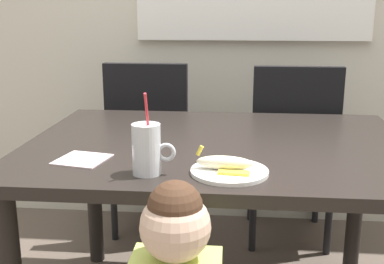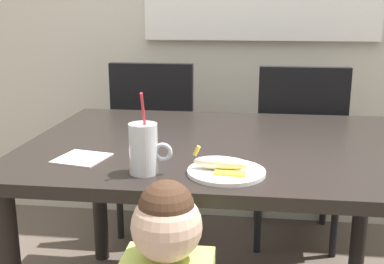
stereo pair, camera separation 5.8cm
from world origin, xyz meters
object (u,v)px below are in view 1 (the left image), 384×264
(milk_cup, at_px, (147,152))
(snack_plate, at_px, (229,172))
(peeled_banana, at_px, (226,163))
(dining_chair_left, at_px, (151,139))
(paper_napkin, at_px, (82,159))
(dining_table, at_px, (219,166))
(dining_chair_right, at_px, (292,146))

(milk_cup, relative_size, snack_plate, 1.08)
(milk_cup, xyz_separation_m, peeled_banana, (0.23, 0.02, -0.04))
(snack_plate, bearing_deg, dining_chair_left, 111.44)
(milk_cup, distance_m, paper_napkin, 0.27)
(dining_table, distance_m, paper_napkin, 0.51)
(dining_table, height_order, snack_plate, snack_plate)
(dining_table, bearing_deg, dining_chair_left, 117.39)
(dining_chair_right, xyz_separation_m, milk_cup, (-0.55, -1.07, 0.28))
(dining_table, height_order, paper_napkin, paper_napkin)
(dining_table, bearing_deg, snack_plate, -83.22)
(dining_chair_left, relative_size, milk_cup, 3.87)
(dining_chair_left, bearing_deg, peeled_banana, 110.92)
(dining_table, distance_m, snack_plate, 0.36)
(dining_chair_left, distance_m, paper_napkin, 1.04)
(snack_plate, bearing_deg, paper_napkin, 169.58)
(dining_chair_right, relative_size, milk_cup, 3.87)
(dining_chair_left, bearing_deg, paper_napkin, 87.93)
(dining_table, relative_size, peeled_banana, 8.05)
(dining_chair_left, relative_size, paper_napkin, 6.40)
(dining_chair_left, distance_m, peeled_banana, 1.21)
(peeled_banana, bearing_deg, milk_cup, -174.09)
(dining_table, bearing_deg, paper_napkin, -148.82)
(dining_chair_left, xyz_separation_m, snack_plate, (0.43, -1.11, 0.21))
(dining_chair_right, bearing_deg, milk_cup, 63.07)
(snack_plate, bearing_deg, milk_cup, -174.13)
(dining_chair_right, xyz_separation_m, peeled_banana, (-0.32, -1.05, 0.24))
(milk_cup, bearing_deg, peeled_banana, 5.91)
(dining_table, height_order, dining_chair_right, dining_chair_right)
(snack_plate, relative_size, paper_napkin, 1.53)
(dining_table, height_order, peeled_banana, peeled_banana)
(dining_table, relative_size, milk_cup, 5.64)
(dining_chair_right, relative_size, snack_plate, 4.17)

